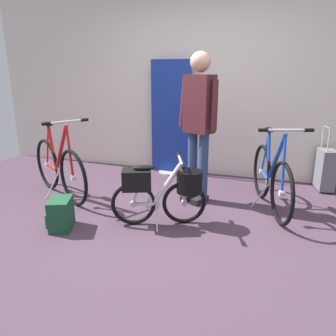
{
  "coord_description": "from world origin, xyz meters",
  "views": [
    {
      "loc": [
        0.99,
        -2.66,
        1.49
      ],
      "look_at": [
        -0.03,
        0.36,
        0.55
      ],
      "focal_mm": 34.91,
      "sensor_mm": 36.0,
      "label": 1
    }
  ],
  "objects": [
    {
      "name": "display_bike_left",
      "position": [
        -1.49,
        0.54,
        0.37
      ],
      "size": [
        1.24,
        0.78,
        0.98
      ],
      "color": "black",
      "rests_on": "ground_plane"
    },
    {
      "name": "folding_bike_foreground",
      "position": [
        -0.03,
        0.21,
        0.38
      ],
      "size": [
        0.9,
        0.56,
        0.69
      ],
      "color": "black",
      "rests_on": "ground_plane"
    },
    {
      "name": "floor_banner_stand",
      "position": [
        -0.51,
        1.91,
        0.74
      ],
      "size": [
        0.6,
        0.36,
        1.66
      ],
      "color": "#B7B7BC",
      "rests_on": "ground_plane"
    },
    {
      "name": "visitor_near_wall",
      "position": [
        0.14,
        0.93,
        0.98
      ],
      "size": [
        0.49,
        0.36,
        1.7
      ],
      "color": "navy",
      "rests_on": "ground_plane"
    },
    {
      "name": "backpack_on_floor",
      "position": [
        -0.95,
        -0.21,
        0.15
      ],
      "size": [
        0.3,
        0.34,
        0.31
      ],
      "color": "#19472D",
      "rests_on": "ground_plane"
    },
    {
      "name": "back_wall",
      "position": [
        0.0,
        2.09,
        1.51
      ],
      "size": [
        7.0,
        0.1,
        3.01
      ],
      "primitive_type": "cube",
      "color": "silver",
      "rests_on": "ground_plane"
    },
    {
      "name": "rolling_suitcase",
      "position": [
        1.63,
        1.83,
        0.28
      ],
      "size": [
        0.24,
        0.39,
        0.83
      ],
      "color": "slate",
      "rests_on": "ground_plane"
    },
    {
      "name": "ground_plane",
      "position": [
        0.0,
        0.0,
        0.0
      ],
      "size": [
        7.0,
        7.0,
        0.0
      ],
      "primitive_type": "plane",
      "color": "#473342"
    },
    {
      "name": "display_bike_right",
      "position": [
        0.97,
        0.95,
        0.37
      ],
      "size": [
        0.59,
        1.34,
        0.97
      ],
      "color": "black",
      "rests_on": "ground_plane"
    }
  ]
}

